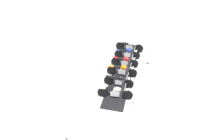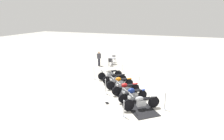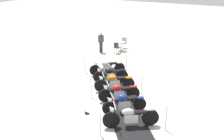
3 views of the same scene
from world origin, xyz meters
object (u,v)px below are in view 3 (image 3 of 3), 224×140
at_px(motorcycle_maroon, 119,92).
at_px(stanchion_left_rear, 166,121).
at_px(motorcycle_black, 110,74).
at_px(stanchion_left_mid, 142,87).
at_px(motorcycle_chrome, 130,117).
at_px(cafe_table, 121,44).
at_px(stanchion_right_mid, 91,91).
at_px(stanchion_left_front, 127,65).
at_px(motorcycle_cream, 107,67).
at_px(motorcycle_copper, 114,82).
at_px(stanchion_right_rear, 101,130).
at_px(bystander_person, 101,41).
at_px(motorcycle_navy, 124,103).
at_px(stanchion_right_front, 85,68).
at_px(info_placard, 87,112).
at_px(cafe_chair_across_table, 124,42).

xyz_separation_m(motorcycle_maroon, stanchion_left_rear, (2.89, -1.35, -0.08)).
height_order(motorcycle_black, stanchion_left_mid, stanchion_left_mid).
distance_m(motorcycle_chrome, stanchion_left_rear, 1.45).
bearing_deg(cafe_table, stanchion_right_mid, -72.90).
bearing_deg(stanchion_left_front, motorcycle_cream, -120.77).
bearing_deg(motorcycle_copper, stanchion_right_rear, 72.47).
distance_m(motorcycle_chrome, bystander_person, 10.72).
distance_m(stanchion_right_mid, stanchion_right_rear, 3.48).
bearing_deg(motorcycle_navy, stanchion_left_front, -108.26).
xyz_separation_m(motorcycle_chrome, stanchion_left_rear, (1.36, 0.50, -0.09)).
distance_m(motorcycle_black, motorcycle_chrome, 4.79).
height_order(stanchion_right_front, cafe_table, stanchion_right_front).
xyz_separation_m(motorcycle_black, info_placard, (0.82, -3.62, -0.42)).
bearing_deg(bystander_person, stanchion_right_front, -36.97).
bearing_deg(motorcycle_black, stanchion_left_rear, 106.90).
xyz_separation_m(motorcycle_copper, motorcycle_chrome, (2.29, -2.77, -0.00)).
bearing_deg(stanchion_right_rear, motorcycle_black, 115.66).
bearing_deg(motorcycle_cream, stanchion_left_front, -163.94).
xyz_separation_m(motorcycle_copper, stanchion_right_front, (-2.84, 1.38, -0.16)).
xyz_separation_m(info_placard, bystander_person, (-4.36, 8.36, 0.90)).
xyz_separation_m(stanchion_left_rear, stanchion_right_front, (-6.49, 3.66, -0.07)).
bearing_deg(stanchion_left_mid, stanchion_left_rear, -50.39).
xyz_separation_m(stanchion_left_mid, info_placard, (-1.38, -3.10, -0.31)).
xyz_separation_m(motorcycle_navy, stanchion_left_mid, (-0.09, 2.26, -0.15)).
xyz_separation_m(motorcycle_cream, stanchion_left_front, (0.74, 1.25, -0.14)).
height_order(motorcycle_black, cafe_table, motorcycle_black).
xyz_separation_m(stanchion_right_rear, bystander_person, (-5.90, 9.65, 0.64)).
bearing_deg(stanchion_right_mid, motorcycle_copper, 64.19).
distance_m(motorcycle_navy, info_placard, 1.75).
distance_m(motorcycle_cream, motorcycle_copper, 2.39).
bearing_deg(motorcycle_cream, motorcycle_maroon, 86.46).
bearing_deg(motorcycle_cream, motorcycle_chrome, 86.45).
height_order(stanchion_left_front, cafe_table, stanchion_left_front).
relative_size(motorcycle_chrome, stanchion_right_rear, 1.91).
bearing_deg(motorcycle_maroon, stanchion_right_mid, -25.09).
distance_m(stanchion_left_front, stanchion_right_mid, 4.39).
relative_size(motorcycle_cream, stanchion_right_mid, 1.50).
relative_size(stanchion_right_front, info_placard, 2.88).
distance_m(info_placard, cafe_table, 10.10).
distance_m(stanchion_right_front, cafe_table, 5.50).
bearing_deg(motorcycle_navy, cafe_chair_across_table, -106.43).
bearing_deg(stanchion_right_rear, stanchion_left_mid, 92.07).
relative_size(motorcycle_chrome, stanchion_left_rear, 1.77).
xyz_separation_m(stanchion_right_mid, bystander_person, (-3.68, 6.97, 0.59)).
distance_m(motorcycle_cream, stanchion_right_mid, 3.26).
distance_m(info_placard, cafe_chair_across_table, 10.91).
height_order(motorcycle_copper, stanchion_left_rear, stanchion_left_rear).
bearing_deg(stanchion_right_front, info_placard, -54.59).
xyz_separation_m(stanchion_right_front, info_placard, (2.90, -4.08, -0.28)).
height_order(stanchion_right_mid, info_placard, stanchion_right_mid).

